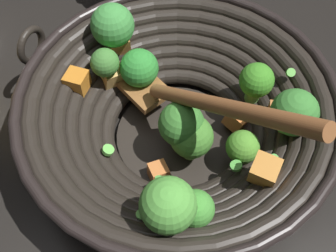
# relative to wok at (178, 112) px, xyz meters

# --- Properties ---
(ground_plane) EXTENTS (4.00, 4.00, 0.00)m
(ground_plane) POSITION_rel_wok_xyz_m (-0.00, -0.00, -0.07)
(ground_plane) COLOR black
(wok) EXTENTS (0.41, 0.44, 0.23)m
(wok) POSITION_rel_wok_xyz_m (0.00, 0.00, 0.00)
(wok) COLOR black
(wok) RESTS_ON ground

